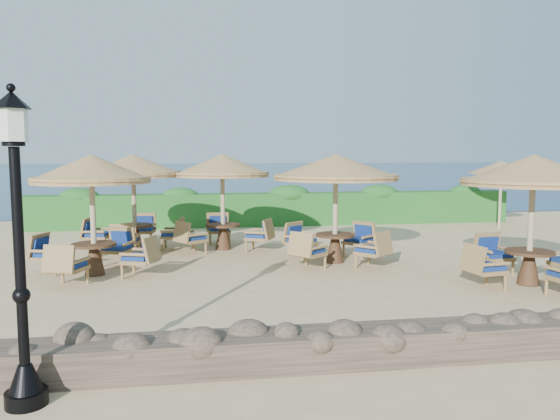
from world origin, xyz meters
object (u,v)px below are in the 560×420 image
object	(u,v)px
extra_parasol	(501,167)
cafe_set_0	(92,196)
lamp_post	(20,262)
cafe_set_4	(223,182)
cafe_set_2	(532,195)
cafe_set_1	(336,186)
cafe_set_3	(134,185)

from	to	relation	value
extra_parasol	cafe_set_0	world-z (taller)	cafe_set_0
lamp_post	cafe_set_0	size ratio (longest dim) A/B	1.15
extra_parasol	cafe_set_4	world-z (taller)	cafe_set_4
lamp_post	cafe_set_2	size ratio (longest dim) A/B	1.15
cafe_set_1	cafe_set_2	world-z (taller)	same
cafe_set_2	cafe_set_4	size ratio (longest dim) A/B	1.04
extra_parasol	cafe_set_3	bearing A→B (deg)	-168.63
lamp_post	cafe_set_2	xyz separation A→B (m)	(8.53, 4.07, 0.28)
lamp_post	extra_parasol	size ratio (longest dim) A/B	1.38
extra_parasol	cafe_set_4	size ratio (longest dim) A/B	0.87
lamp_post	cafe_set_1	bearing A→B (deg)	53.06
cafe_set_2	cafe_set_4	distance (m)	7.85
cafe_set_0	extra_parasol	bearing A→B (deg)	23.41
lamp_post	cafe_set_2	world-z (taller)	lamp_post
cafe_set_4	cafe_set_2	bearing A→B (deg)	-40.77
extra_parasol	cafe_set_1	size ratio (longest dim) A/B	0.78
cafe_set_0	cafe_set_4	bearing A→B (deg)	43.49
cafe_set_1	cafe_set_3	distance (m)	5.67
lamp_post	cafe_set_3	distance (m)	9.50
extra_parasol	cafe_set_2	world-z (taller)	cafe_set_2
cafe_set_2	cafe_set_3	world-z (taller)	same
lamp_post	cafe_set_1	distance (m)	8.66
extra_parasol	cafe_set_1	distance (m)	8.98
extra_parasol	cafe_set_3	world-z (taller)	cafe_set_3
cafe_set_0	cafe_set_4	distance (m)	4.10
cafe_set_1	lamp_post	bearing A→B (deg)	-126.94
extra_parasol	cafe_set_4	xyz separation A→B (m)	(-10.02, -2.80, -0.30)
lamp_post	cafe_set_1	xyz separation A→B (m)	(5.20, 6.92, 0.34)
cafe_set_0	cafe_set_4	xyz separation A→B (m)	(2.97, 2.82, 0.12)
cafe_set_2	cafe_set_3	bearing A→B (deg)	147.04
cafe_set_1	cafe_set_2	bearing A→B (deg)	-40.59
cafe_set_0	cafe_set_2	size ratio (longest dim) A/B	1.00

